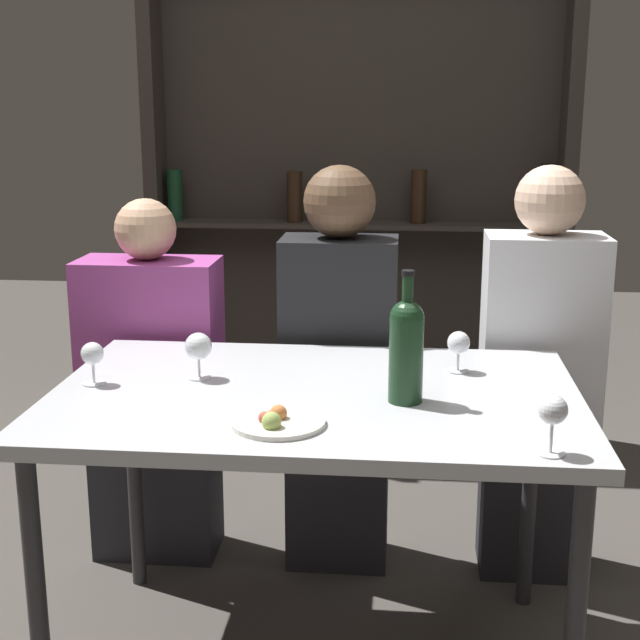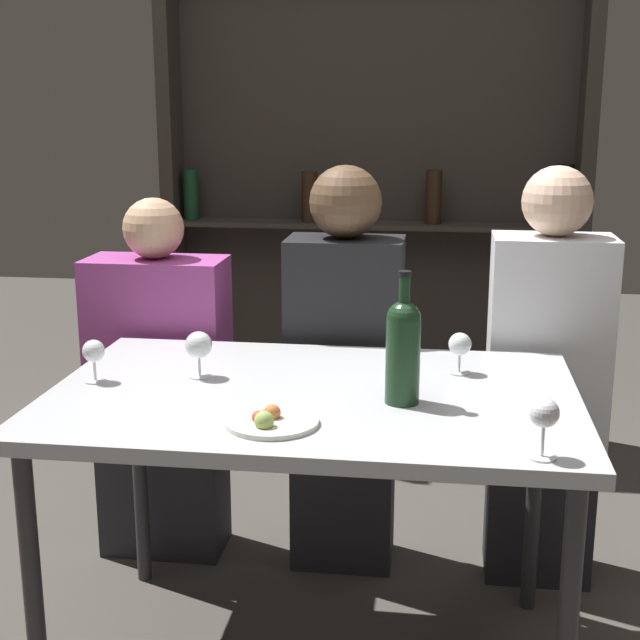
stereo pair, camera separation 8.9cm
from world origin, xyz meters
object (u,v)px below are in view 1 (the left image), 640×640
at_px(wine_glass_3, 553,413).
at_px(seated_person_right, 538,385).
at_px(seated_person_left, 153,394).
at_px(seated_person_center, 339,378).
at_px(wine_glass_1, 198,348).
at_px(food_plate_0, 277,421).
at_px(wine_bottle, 406,346).
at_px(wine_glass_2, 93,355).
at_px(wine_glass_0, 459,344).

xyz_separation_m(wine_glass_3, seated_person_right, (0.11, 0.94, -0.24)).
bearing_deg(seated_person_left, seated_person_center, 0.00).
bearing_deg(wine_glass_1, seated_person_left, 118.73).
bearing_deg(food_plate_0, wine_bottle, 34.51).
bearing_deg(wine_glass_2, seated_person_center, 44.85).
height_order(seated_person_left, seated_person_center, seated_person_center).
relative_size(wine_glass_0, wine_glass_1, 0.90).
distance_m(food_plate_0, seated_person_center, 0.85).
height_order(wine_glass_0, seated_person_center, seated_person_center).
bearing_deg(wine_glass_1, wine_glass_3, -27.56).
distance_m(wine_glass_0, seated_person_left, 1.06).
bearing_deg(seated_person_left, wine_glass_0, -21.87).
distance_m(wine_glass_3, food_plate_0, 0.59).
bearing_deg(seated_person_right, food_plate_0, -129.77).
relative_size(wine_glass_1, seated_person_left, 0.10).
distance_m(wine_glass_1, food_plate_0, 0.42).
bearing_deg(wine_bottle, wine_glass_2, 175.52).
relative_size(wine_bottle, wine_glass_3, 2.54).
height_order(wine_glass_2, wine_glass_3, wine_glass_3).
bearing_deg(wine_bottle, seated_person_left, 141.78).
height_order(wine_glass_2, seated_person_center, seated_person_center).
height_order(wine_bottle, wine_glass_2, wine_bottle).
xyz_separation_m(wine_glass_0, wine_glass_3, (0.16, -0.56, 0.01)).
bearing_deg(seated_person_center, seated_person_left, -180.00).
distance_m(wine_glass_2, seated_person_left, 0.65).
height_order(food_plate_0, seated_person_left, seated_person_left).
distance_m(wine_glass_2, wine_glass_3, 1.14).
xyz_separation_m(wine_glass_3, food_plate_0, (-0.58, 0.11, -0.08)).
height_order(wine_glass_3, seated_person_center, seated_person_center).
distance_m(wine_glass_1, wine_glass_2, 0.26).
xyz_separation_m(wine_glass_1, wine_glass_2, (-0.25, -0.07, -0.01)).
bearing_deg(seated_person_left, wine_glass_1, -61.27).
bearing_deg(wine_glass_0, food_plate_0, -132.93).
bearing_deg(wine_glass_3, seated_person_right, 83.05).
height_order(wine_bottle, wine_glass_0, wine_bottle).
bearing_deg(wine_glass_3, wine_glass_0, 105.81).
bearing_deg(wine_glass_2, food_plate_0, -26.77).
height_order(wine_glass_1, wine_glass_3, wine_glass_3).
distance_m(wine_bottle, seated_person_right, 0.81).
bearing_deg(wine_glass_0, wine_glass_3, -74.19).
xyz_separation_m(wine_bottle, wine_glass_1, (-0.53, 0.13, -0.05)).
bearing_deg(seated_person_right, seated_person_left, 180.00).
relative_size(food_plate_0, seated_person_right, 0.16).
bearing_deg(wine_bottle, seated_person_right, 57.23).
bearing_deg(seated_person_right, seated_person_center, 180.00).
bearing_deg(food_plate_0, wine_glass_0, 47.07).
distance_m(wine_glass_2, food_plate_0, 0.57).
relative_size(wine_glass_1, food_plate_0, 0.58).
bearing_deg(seated_person_center, food_plate_0, -95.04).
xyz_separation_m(seated_person_left, seated_person_center, (0.60, 0.00, 0.07)).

